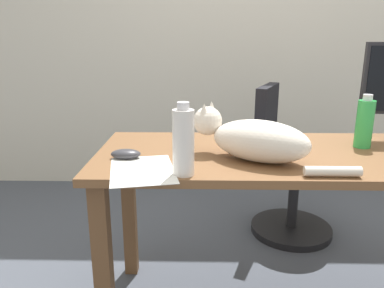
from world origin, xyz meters
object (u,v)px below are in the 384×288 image
Objects in this scene: cat at (254,139)px; computer_mouse at (126,154)px; office_chair at (286,173)px; water_bottle at (183,142)px; spray_bottle at (365,123)px.

cat reaches higher than computer_mouse.
cat is (-0.32, -0.80, 0.42)m from office_chair.
water_bottle reaches higher than computer_mouse.
computer_mouse is 0.29m from water_bottle.
cat is 2.27× the size of water_bottle.
spray_bottle reaches higher than computer_mouse.
water_bottle is at bearing -120.85° from office_chair.
computer_mouse is 0.95m from spray_bottle.
office_chair is 0.96m from cat.
spray_bottle is at bearing -76.77° from office_chair.
office_chair is 1.20m from water_bottle.
office_chair reaches higher than computer_mouse.
spray_bottle is at bearing 10.51° from computer_mouse.
water_bottle is 1.10× the size of spray_bottle.
water_bottle is at bearing -36.36° from computer_mouse.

